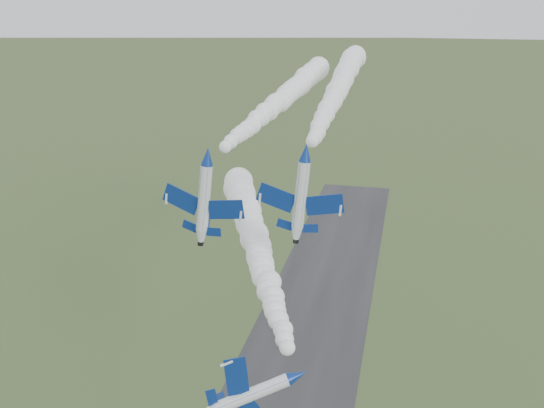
{
  "coord_description": "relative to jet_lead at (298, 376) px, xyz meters",
  "views": [
    {
      "loc": [
        17.83,
        -57.31,
        67.92
      ],
      "look_at": [
        1.08,
        14.91,
        42.18
      ],
      "focal_mm": 40.0,
      "sensor_mm": 36.0,
      "label": 1
    }
  ],
  "objects": [
    {
      "name": "jet_pair_right",
      "position": [
        -3.4,
        21.88,
        18.03
      ],
      "size": [
        11.46,
        13.8,
        3.45
      ],
      "rotation": [
        0.0,
        0.09,
        0.04
      ],
      "color": "white"
    },
    {
      "name": "jet_lead",
      "position": [
        0.0,
        0.0,
        0.0
      ],
      "size": [
        6.16,
        11.49,
        9.36
      ],
      "rotation": [
        0.0,
        1.24,
        0.4
      ],
      "color": "white"
    },
    {
      "name": "smoke_trail_jet_pair_right",
      "position": [
        -4.3,
        62.7,
        20.52
      ],
      "size": [
        8.44,
        74.71,
        5.18
      ],
      "primitive_type": null,
      "rotation": [
        0.0,
        0.0,
        0.04
      ],
      "color": "white"
    },
    {
      "name": "jet_pair_left",
      "position": [
        -16.88,
        22.51,
        16.56
      ],
      "size": [
        12.05,
        14.47,
        3.65
      ],
      "rotation": [
        0.0,
        0.12,
        -0.09
      ],
      "color": "white"
    },
    {
      "name": "smoke_trail_jet_pair_left",
      "position": [
        -14.68,
        62.03,
        18.54
      ],
      "size": [
        11.56,
        71.81,
        5.33
      ],
      "primitive_type": null,
      "rotation": [
        0.0,
        0.0,
        -0.09
      ],
      "color": "white"
    },
    {
      "name": "runway",
      "position": [
        -8.46,
        35.13,
        -30.77
      ],
      "size": [
        24.0,
        260.0,
        0.04
      ],
      "primitive_type": "cube",
      "color": "#2A292C",
      "rests_on": "ground"
    },
    {
      "name": "smoke_trail_jet_lead",
      "position": [
        -11.76,
        28.37,
        2.03
      ],
      "size": [
        26.98,
        53.83,
        5.41
      ],
      "primitive_type": null,
      "rotation": [
        0.0,
        0.0,
        0.4
      ],
      "color": "white"
    }
  ]
}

